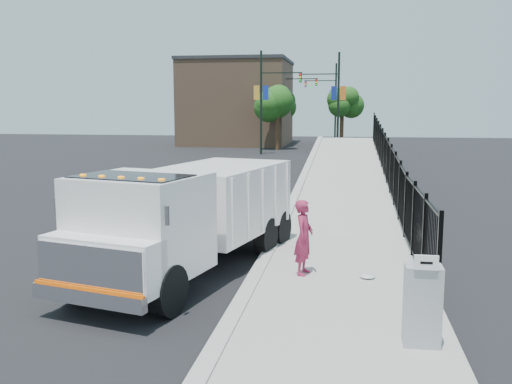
# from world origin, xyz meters

# --- Properties ---
(ground) EXTENTS (120.00, 120.00, 0.00)m
(ground) POSITION_xyz_m (0.00, 0.00, 0.00)
(ground) COLOR black
(ground) RESTS_ON ground
(sidewalk) EXTENTS (3.55, 12.00, 0.12)m
(sidewalk) POSITION_xyz_m (1.93, -2.00, 0.06)
(sidewalk) COLOR #9E998E
(sidewalk) RESTS_ON ground
(curb) EXTENTS (0.30, 12.00, 0.16)m
(curb) POSITION_xyz_m (0.00, -2.00, 0.08)
(curb) COLOR #ADAAA3
(curb) RESTS_ON ground
(ramp) EXTENTS (3.95, 24.06, 3.19)m
(ramp) POSITION_xyz_m (2.12, 16.00, 0.00)
(ramp) COLOR #9E998E
(ramp) RESTS_ON ground
(iron_fence) EXTENTS (0.10, 28.00, 1.80)m
(iron_fence) POSITION_xyz_m (3.55, 12.00, 0.90)
(iron_fence) COLOR black
(iron_fence) RESTS_ON ground
(truck) EXTENTS (3.96, 7.61, 2.49)m
(truck) POSITION_xyz_m (-1.58, 0.03, 1.40)
(truck) COLOR black
(truck) RESTS_ON ground
(worker) EXTENTS (0.50, 0.66, 1.64)m
(worker) POSITION_xyz_m (1.02, -0.03, 0.94)
(worker) COLOR #972344
(worker) RESTS_ON sidewalk
(utility_cabinet) EXTENTS (0.55, 0.40, 1.25)m
(utility_cabinet) POSITION_xyz_m (3.10, -3.47, 0.75)
(utility_cabinet) COLOR gray
(utility_cabinet) RESTS_ON sidewalk
(arrow_sign) EXTENTS (0.35, 0.04, 0.22)m
(arrow_sign) POSITION_xyz_m (3.10, -3.69, 1.48)
(arrow_sign) COLOR white
(arrow_sign) RESTS_ON utility_cabinet
(debris) EXTENTS (0.33, 0.33, 0.08)m
(debris) POSITION_xyz_m (2.39, -0.11, 0.16)
(debris) COLOR silver
(debris) RESTS_ON sidewalk
(light_pole_0) EXTENTS (3.77, 0.22, 8.00)m
(light_pole_0) POSITION_xyz_m (-4.55, 32.30, 4.36)
(light_pole_0) COLOR black
(light_pole_0) RESTS_ON ground
(light_pole_1) EXTENTS (3.78, 0.22, 8.00)m
(light_pole_1) POSITION_xyz_m (0.75, 34.50, 4.36)
(light_pole_1) COLOR black
(light_pole_1) RESTS_ON ground
(light_pole_2) EXTENTS (3.77, 0.22, 8.00)m
(light_pole_2) POSITION_xyz_m (-3.88, 42.19, 4.36)
(light_pole_2) COLOR black
(light_pole_2) RESTS_ON ground
(light_pole_3) EXTENTS (3.78, 0.22, 8.00)m
(light_pole_3) POSITION_xyz_m (0.27, 46.45, 4.36)
(light_pole_3) COLOR black
(light_pole_3) RESTS_ON ground
(tree_0) EXTENTS (2.87, 2.87, 5.43)m
(tree_0) POSITION_xyz_m (-4.14, 36.98, 3.96)
(tree_0) COLOR #382314
(tree_0) RESTS_ON ground
(tree_1) EXTENTS (2.06, 2.06, 5.03)m
(tree_1) POSITION_xyz_m (1.33, 38.73, 3.89)
(tree_1) COLOR #382314
(tree_1) RESTS_ON ground
(tree_2) EXTENTS (3.01, 3.01, 5.50)m
(tree_2) POSITION_xyz_m (-5.18, 48.84, 3.96)
(tree_2) COLOR #382314
(tree_2) RESTS_ON ground
(building) EXTENTS (10.00, 10.00, 8.00)m
(building) POSITION_xyz_m (-9.00, 44.00, 4.00)
(building) COLOR #8C664C
(building) RESTS_ON ground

